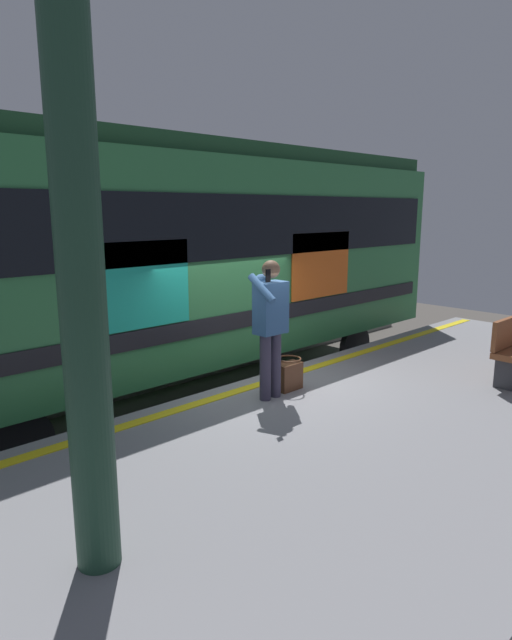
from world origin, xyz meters
name	(u,v)px	position (x,y,z in m)	size (l,w,h in m)	color
ground_plane	(252,438)	(0.00, 0.00, 0.00)	(24.14, 24.14, 0.00)	#4C4742
platform	(384,459)	(0.00, 2.19, 0.46)	(12.35, 4.39, 0.92)	gray
safety_line	(267,382)	(0.00, 0.30, 0.92)	(12.10, 0.16, 0.01)	yellow
track_rail_near	(195,409)	(0.00, -1.33, 0.08)	(16.05, 0.08, 0.16)	slate
track_rail_far	(146,388)	(0.00, -2.76, 0.08)	(16.05, 0.08, 0.16)	slate
train_carriage	(181,250)	(-0.33, -2.04, 2.57)	(10.08, 3.10, 4.06)	#2D723F
passenger	(270,318)	(0.40, 0.76, 1.94)	(0.57, 0.55, 1.73)	#383347
handbag	(289,375)	(0.00, 0.71, 1.12)	(0.36, 0.33, 0.43)	#59331E
station_column	(82,294)	(3.50, 2.21, 2.74)	(0.29, 0.29, 3.64)	#1E3F2D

